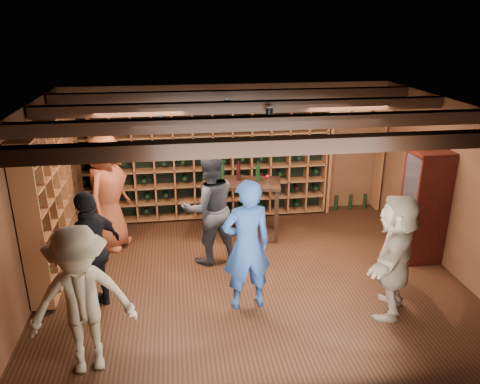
{
  "coord_description": "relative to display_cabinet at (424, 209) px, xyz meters",
  "views": [
    {
      "loc": [
        -1.04,
        -5.98,
        3.6
      ],
      "look_at": [
        -0.15,
        0.2,
        1.28
      ],
      "focal_mm": 35.0,
      "sensor_mm": 36.0,
      "label": 1
    }
  ],
  "objects": [
    {
      "name": "ground",
      "position": [
        -2.71,
        -0.2,
        -0.86
      ],
      "size": [
        6.0,
        6.0,
        0.0
      ],
      "primitive_type": "plane",
      "color": "#33190E",
      "rests_on": "ground"
    },
    {
      "name": "room_shell",
      "position": [
        -2.71,
        -0.15,
        1.56
      ],
      "size": [
        6.0,
        6.0,
        6.0
      ],
      "color": "brown",
      "rests_on": "ground"
    },
    {
      "name": "wine_rack_back",
      "position": [
        -3.24,
        2.13,
        0.29
      ],
      "size": [
        4.65,
        0.3,
        2.2
      ],
      "color": "brown",
      "rests_on": "ground"
    },
    {
      "name": "wine_rack_left",
      "position": [
        -5.54,
        0.62,
        0.29
      ],
      "size": [
        0.3,
        2.65,
        2.2
      ],
      "color": "brown",
      "rests_on": "ground"
    },
    {
      "name": "crate_shelf",
      "position": [
        -0.31,
        2.12,
        0.71
      ],
      "size": [
        1.2,
        0.32,
        2.07
      ],
      "color": "brown",
      "rests_on": "ground"
    },
    {
      "name": "display_cabinet",
      "position": [
        0.0,
        0.0,
        0.0
      ],
      "size": [
        0.55,
        0.5,
        1.75
      ],
      "color": "#390D0B",
      "rests_on": "ground"
    },
    {
      "name": "man_blue_shirt",
      "position": [
        -2.9,
        -0.9,
        0.03
      ],
      "size": [
        0.7,
        0.5,
        1.77
      ],
      "primitive_type": "imported",
      "rotation": [
        0.0,
        0.0,
        3.27
      ],
      "color": "navy",
      "rests_on": "ground"
    },
    {
      "name": "man_grey_suit",
      "position": [
        -3.27,
        0.41,
        0.03
      ],
      "size": [
        1.0,
        0.86,
        1.78
      ],
      "primitive_type": "imported",
      "rotation": [
        0.0,
        0.0,
        3.38
      ],
      "color": "black",
      "rests_on": "ground"
    },
    {
      "name": "guest_red_floral",
      "position": [
        -4.86,
        1.14,
        0.1
      ],
      "size": [
        0.92,
        1.1,
        1.92
      ],
      "primitive_type": "imported",
      "rotation": [
        0.0,
        0.0,
        1.18
      ],
      "color": "#99301B",
      "rests_on": "ground"
    },
    {
      "name": "guest_woman_black",
      "position": [
        -4.86,
        -0.65,
        -0.04
      ],
      "size": [
        0.88,
        1.01,
        1.64
      ],
      "primitive_type": "imported",
      "rotation": [
        0.0,
        0.0,
        4.1
      ],
      "color": "black",
      "rests_on": "ground"
    },
    {
      "name": "guest_khaki",
      "position": [
        -4.79,
        -1.83,
        -0.01
      ],
      "size": [
        1.18,
        0.79,
        1.69
      ],
      "primitive_type": "imported",
      "rotation": [
        0.0,
        0.0,
        0.16
      ],
      "color": "gray",
      "rests_on": "ground"
    },
    {
      "name": "guest_beige",
      "position": [
        -1.08,
        -1.3,
        -0.04
      ],
      "size": [
        1.21,
        1.53,
        1.63
      ],
      "primitive_type": "imported",
      "rotation": [
        0.0,
        0.0,
        4.15
      ],
      "color": "gray",
      "rests_on": "ground"
    },
    {
      "name": "tasting_table",
      "position": [
        -2.66,
        1.26,
        0.01
      ],
      "size": [
        1.43,
        0.93,
        1.28
      ],
      "rotation": [
        0.0,
        0.0,
        -0.21
      ],
      "color": "black",
      "rests_on": "ground"
    }
  ]
}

